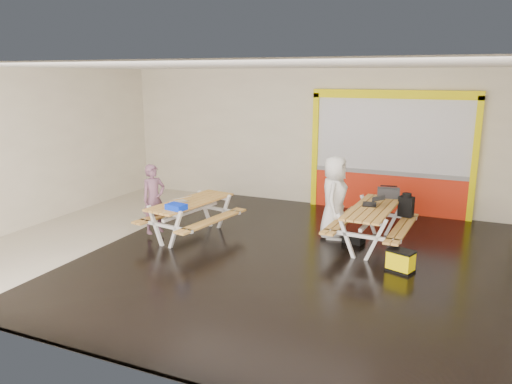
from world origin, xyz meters
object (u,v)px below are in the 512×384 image
at_px(laptop_left, 180,200).
at_px(backpack, 406,205).
at_px(picnic_table_right, 372,217).
at_px(laptop_right, 373,202).
at_px(picnic_table_left, 191,210).
at_px(person_left, 154,199).
at_px(person_right, 334,198).
at_px(toolbox, 388,193).
at_px(dark_case, 354,239).
at_px(blue_pouch, 176,207).
at_px(fluke_bag, 400,261).

xyz_separation_m(laptop_left, backpack, (4.22, 1.82, -0.09)).
height_order(picnic_table_right, laptop_right, laptop_right).
distance_m(picnic_table_left, person_left, 0.80).
relative_size(person_right, backpack, 3.63).
height_order(toolbox, backpack, toolbox).
bearing_deg(picnic_table_right, person_right, 165.25).
height_order(person_left, laptop_left, person_left).
xyz_separation_m(person_right, toolbox, (0.97, 0.68, 0.06)).
height_order(picnic_table_right, toolbox, toolbox).
bearing_deg(toolbox, person_left, -154.52).
bearing_deg(person_left, dark_case, -47.63).
relative_size(blue_pouch, fluke_bag, 0.72).
bearing_deg(laptop_left, person_left, -172.21).
bearing_deg(laptop_left, person_right, 25.27).
height_order(picnic_table_left, person_left, person_left).
bearing_deg(laptop_left, picnic_table_right, 17.05).
distance_m(picnic_table_left, backpack, 4.41).
xyz_separation_m(toolbox, backpack, (0.40, -0.20, -0.17)).
height_order(dark_case, fluke_bag, fluke_bag).
xyz_separation_m(person_right, fluke_bag, (1.54, -1.33, -0.65)).
distance_m(picnic_table_left, blue_pouch, 0.73).
bearing_deg(picnic_table_left, fluke_bag, -2.55).
bearing_deg(fluke_bag, laptop_right, 120.63).
height_order(picnic_table_left, toolbox, toolbox).
bearing_deg(picnic_table_left, laptop_right, 17.04).
bearing_deg(dark_case, fluke_bag, -47.50).
bearing_deg(dark_case, person_left, -162.09).
distance_m(backpack, dark_case, 1.28).
xyz_separation_m(picnic_table_right, blue_pouch, (-3.46, -1.60, 0.22)).
height_order(person_right, dark_case, person_right).
distance_m(laptop_right, fluke_bag, 1.62).
bearing_deg(blue_pouch, picnic_table_right, 24.89).
height_order(picnic_table_right, fluke_bag, picnic_table_right).
relative_size(laptop_left, backpack, 0.94).
bearing_deg(backpack, dark_case, -144.52).
bearing_deg(picnic_table_right, backpack, 51.95).
height_order(picnic_table_left, person_right, person_right).
bearing_deg(fluke_bag, laptop_left, -179.80).
height_order(person_right, laptop_left, person_right).
distance_m(person_left, toolbox, 4.88).
distance_m(laptop_right, dark_case, 0.85).
bearing_deg(picnic_table_left, person_right, 22.70).
height_order(laptop_right, backpack, laptop_right).
height_order(person_right, toolbox, person_right).
bearing_deg(backpack, person_left, -158.39).
bearing_deg(toolbox, backpack, -26.40).
bearing_deg(laptop_right, backpack, 42.95).
bearing_deg(picnic_table_left, blue_pouch, -82.43).
xyz_separation_m(picnic_table_right, laptop_left, (-3.67, -1.13, 0.22)).
bearing_deg(person_left, laptop_right, -47.66).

